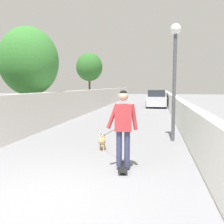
% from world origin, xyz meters
% --- Properties ---
extents(ground_plane, '(80.00, 80.00, 0.00)m').
position_xyz_m(ground_plane, '(14.00, 0.00, 0.00)').
color(ground_plane, gray).
extents(wall_left, '(48.00, 0.30, 1.62)m').
position_xyz_m(wall_left, '(12.00, 3.01, 0.81)').
color(wall_left, silver).
rests_on(wall_left, ground).
extents(fence_right, '(48.00, 0.30, 1.25)m').
position_xyz_m(fence_right, '(12.00, -3.01, 0.63)').
color(fence_right, white).
rests_on(fence_right, ground).
extents(tree_left_near, '(2.47, 2.47, 5.00)m').
position_xyz_m(tree_left_near, '(19.00, 4.44, 3.67)').
color(tree_left_near, '#473523').
rests_on(tree_left_near, ground).
extents(tree_left_mid, '(2.85, 2.85, 4.74)m').
position_xyz_m(tree_left_mid, '(7.50, 4.26, 3.08)').
color(tree_left_mid, '#473523').
rests_on(tree_left_mid, ground).
extents(lamp_post, '(0.36, 0.36, 3.98)m').
position_xyz_m(lamp_post, '(5.00, -2.46, 2.75)').
color(lamp_post, '#4C4C51').
rests_on(lamp_post, ground).
extents(skateboard, '(0.82, 0.29, 0.08)m').
position_xyz_m(skateboard, '(1.75, -1.15, 0.07)').
color(skateboard, black).
rests_on(skateboard, ground).
extents(person_skateboarder, '(0.26, 0.72, 1.74)m').
position_xyz_m(person_skateboarder, '(1.75, -1.15, 1.10)').
color(person_skateboarder, '#333859').
rests_on(person_skateboarder, skateboard).
extents(dog, '(1.95, 1.00, 1.06)m').
position_xyz_m(dog, '(3.41, -0.29, 0.28)').
color(dog, tan).
rests_on(dog, ground).
extents(car_near, '(4.14, 1.80, 1.54)m').
position_xyz_m(car_near, '(18.99, -1.86, 0.71)').
color(car_near, silver).
rests_on(car_near, ground).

